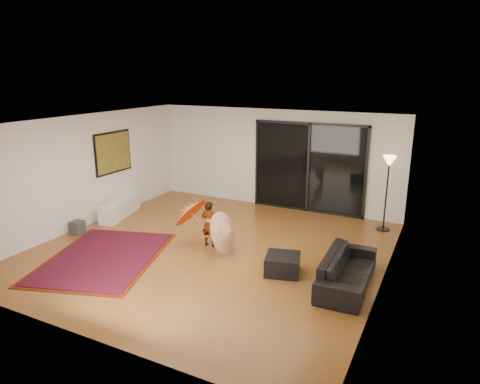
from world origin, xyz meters
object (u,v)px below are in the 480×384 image
Objects in this scene: ottoman at (283,264)px; child at (209,224)px; sofa at (347,270)px; media_console at (120,208)px.

ottoman is 1.99m from child.
child is at bearing 79.79° from sofa.
ottoman is at bearing 165.27° from child.
media_console is 6.30m from sofa.
child reaches higher than ottoman.
sofa is 3.12m from child.
sofa is 1.94× the size of child.
sofa is 3.15× the size of ottoman.
ottoman is (-1.19, -0.08, -0.11)m from sofa.
sofa reaches higher than media_console.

